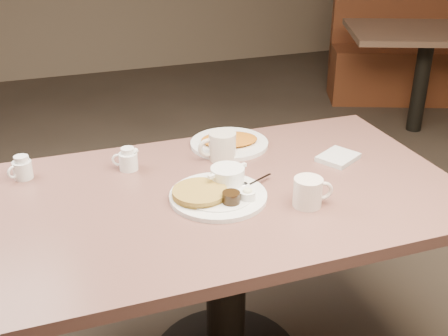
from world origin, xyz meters
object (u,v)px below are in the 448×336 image
object	(u,v)px
main_plate	(218,190)
hash_plate	(229,142)
diner_table	(226,235)
coffee_mug_near	(309,192)
coffee_mug_far	(221,146)
creamer_right	(128,160)
booth_back_right	(400,53)
creamer_left	(22,168)

from	to	relation	value
main_plate	hash_plate	xyz separation A→B (m)	(0.17, 0.36, -0.01)
diner_table	coffee_mug_near	xyz separation A→B (m)	(0.20, -0.17, 0.22)
coffee_mug_far	creamer_right	size ratio (longest dim) A/B	1.51
diner_table	creamer_right	xyz separation A→B (m)	(-0.27, 0.25, 0.21)
diner_table	creamer_right	distance (m)	0.42
coffee_mug_near	booth_back_right	size ratio (longest dim) A/B	0.08
creamer_right	booth_back_right	size ratio (longest dim) A/B	0.06
main_plate	creamer_left	bearing A→B (deg)	149.67
main_plate	coffee_mug_near	size ratio (longest dim) A/B	3.08
diner_table	creamer_left	xyz separation A→B (m)	(-0.61, 0.30, 0.21)
main_plate	coffee_mug_far	world-z (taller)	coffee_mug_far
coffee_mug_near	hash_plate	bearing A→B (deg)	98.45
coffee_mug_near	creamer_right	bearing A→B (deg)	137.84
coffee_mug_near	hash_plate	distance (m)	0.51
diner_table	booth_back_right	bearing A→B (deg)	44.74
creamer_right	main_plate	bearing A→B (deg)	-51.15
diner_table	main_plate	size ratio (longest dim) A/B	3.72
creamer_right	booth_back_right	bearing A→B (deg)	38.43
main_plate	coffee_mug_far	size ratio (longest dim) A/B	2.88
coffee_mug_far	creamer_right	distance (m)	0.33
diner_table	coffee_mug_near	bearing A→B (deg)	-40.22
coffee_mug_near	diner_table	bearing A→B (deg)	139.78
coffee_mug_far	creamer_left	bearing A→B (deg)	173.27
creamer_left	hash_plate	size ratio (longest dim) A/B	0.25
diner_table	creamer_left	bearing A→B (deg)	153.48
main_plate	diner_table	bearing A→B (deg)	38.28
coffee_mug_near	coffee_mug_far	bearing A→B (deg)	109.62
creamer_right	creamer_left	bearing A→B (deg)	171.59
coffee_mug_near	booth_back_right	xyz separation A→B (m)	(2.15, 2.50, -0.39)
main_plate	coffee_mug_far	bearing A→B (deg)	68.55
diner_table	main_plate	xyz separation A→B (m)	(-0.04, -0.03, 0.19)
hash_plate	main_plate	bearing A→B (deg)	-115.06
coffee_mug_near	coffee_mug_far	distance (m)	0.42
creamer_right	hash_plate	bearing A→B (deg)	10.66
main_plate	creamer_left	size ratio (longest dim) A/B	4.61
coffee_mug_far	booth_back_right	distance (m)	3.14
creamer_left	creamer_right	distance (m)	0.35
creamer_left	booth_back_right	distance (m)	3.61
coffee_mug_near	coffee_mug_far	xyz separation A→B (m)	(-0.14, 0.40, 0.00)
hash_plate	diner_table	bearing A→B (deg)	-111.52
coffee_mug_far	creamer_left	distance (m)	0.68
main_plate	coffee_mug_far	xyz separation A→B (m)	(0.10, 0.26, 0.03)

